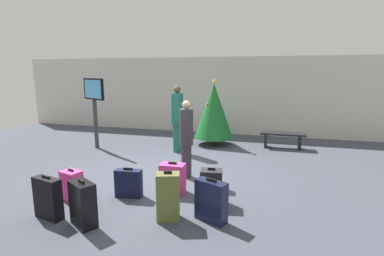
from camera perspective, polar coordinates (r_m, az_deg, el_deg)
The scene contains 15 objects.
ground_plane at distance 6.75m, azimuth -5.04°, elevation -9.06°, with size 16.00×16.00×0.00m, color #424754.
back_wall at distance 11.13m, azimuth 3.80°, elevation 6.34°, with size 16.00×0.20×2.83m, color beige.
holiday_tree at distance 9.25m, azimuth 4.26°, elevation 3.35°, with size 1.22×1.22×2.06m.
flight_info_kiosk at distance 9.22m, azimuth -18.53°, elevation 5.41°, with size 0.93×0.53×2.11m.
waiting_bench at distance 9.33m, azimuth 17.24°, elevation -1.64°, with size 1.32×0.44×0.48m.
traveller_0 at distance 6.35m, azimuth -1.12°, elevation -1.81°, with size 0.32×0.32×1.70m.
traveller_1 at distance 8.36m, azimuth -2.89°, elevation 2.06°, with size 0.48×0.48×1.91m.
suitcase_0 at distance 5.27m, azimuth -26.25°, elevation -12.15°, with size 0.53×0.29×0.71m.
suitcase_1 at distance 5.65m, azimuth -12.25°, elevation -10.47°, with size 0.51×0.23×0.56m.
suitcase_2 at distance 5.28m, azimuth 3.76°, elevation -11.29°, with size 0.41×0.33×0.65m.
suitcase_3 at distance 4.70m, azimuth -4.66°, elevation -13.20°, with size 0.42×0.35×0.80m.
suitcase_4 at distance 5.71m, azimuth -3.78°, elevation -9.76°, with size 0.48×0.29×0.61m.
suitcase_5 at distance 4.69m, azimuth 3.75°, elevation -14.00°, with size 0.54×0.38×0.69m.
suitcase_6 at distance 5.84m, azimuth -22.35°, elevation -10.28°, with size 0.42×0.35×0.58m.
suitcase_7 at distance 4.83m, azimuth -20.48°, elevation -13.72°, with size 0.51×0.44×0.73m.
Camera 1 is at (2.25, -5.93, 2.30)m, focal length 27.38 mm.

